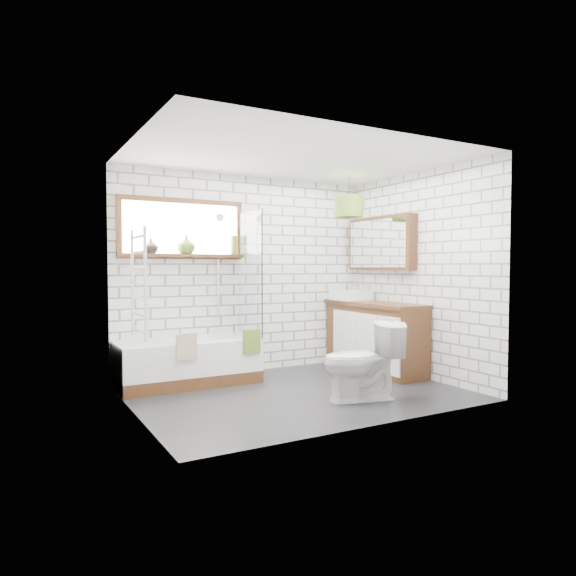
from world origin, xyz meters
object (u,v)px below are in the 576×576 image
vanity (374,336)px  pendant (349,207)px  toilet (362,361)px  basin (351,295)px  bathtub (188,362)px

vanity → pendant: pendant is taller
vanity → toilet: bearing=-133.6°
toilet → pendant: size_ratio=2.19×
toilet → vanity: bearing=151.4°
vanity → basin: 0.67m
bathtub → basin: basin is taller
pendant → vanity: bearing=-8.0°
basin → pendant: bearing=-130.3°
basin → bathtub: bearing=179.5°
vanity → basin: bearing=98.0°
basin → vanity: bearing=-82.0°
vanity → basin: basin is taller
vanity → bathtub: bearing=169.3°
toilet → pendant: 2.15m
bathtub → vanity: vanity is taller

